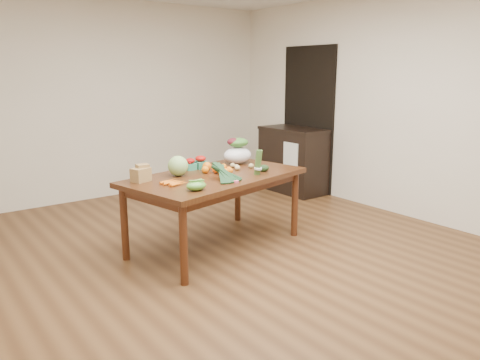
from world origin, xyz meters
TOP-DOWN VIEW (x-y plane):
  - floor at (0.00, 0.00)m, footprint 6.00×6.00m
  - room_walls at (0.00, 0.00)m, footprint 5.02×6.02m
  - dining_table at (0.04, 0.43)m, footprint 1.92×1.32m
  - doorway_dark at (2.48, 1.60)m, footprint 0.02×1.00m
  - cabinet at (2.22, 1.63)m, footprint 0.52×1.02m
  - dish_towel at (1.96, 1.40)m, footprint 0.02×0.28m
  - paper_bag at (-0.67, 0.59)m, footprint 0.25×0.22m
  - cabbage at (-0.28, 0.60)m, footprint 0.20×0.20m
  - strawberry_basket_a at (-0.04, 0.78)m, footprint 0.12×0.12m
  - strawberry_basket_b at (0.09, 0.77)m, footprint 0.14×0.14m
  - orange_a at (-0.00, 0.54)m, footprint 0.07×0.07m
  - orange_b at (0.08, 0.63)m, footprint 0.09×0.09m
  - orange_c at (0.08, 0.48)m, footprint 0.08×0.08m
  - mandarin_cluster at (0.14, 0.43)m, footprint 0.21×0.21m
  - carrots at (-0.47, 0.34)m, footprint 0.26×0.26m
  - snap_pea_bag at (-0.44, 0.01)m, footprint 0.18×0.14m
  - kale_bunch at (-0.02, 0.13)m, footprint 0.40×0.46m
  - asparagus_bundle at (0.37, 0.17)m, footprint 0.10×0.13m
  - potato_a at (0.34, 0.47)m, footprint 0.06×0.05m
  - potato_b at (0.36, 0.49)m, footprint 0.05×0.05m
  - potato_c at (0.39, 0.56)m, footprint 0.05×0.04m
  - potato_d at (0.38, 0.61)m, footprint 0.06×0.05m
  - potato_e at (0.51, 0.46)m, footprint 0.06×0.05m
  - avocado_a at (0.50, 0.25)m, footprint 0.09×0.11m
  - avocado_b at (0.53, 0.27)m, footprint 0.09×0.12m
  - salad_bag at (0.55, 0.75)m, footprint 0.38×0.31m

SIDE VIEW (x-z plane):
  - floor at x=0.00m, z-range 0.00..0.00m
  - dining_table at x=0.04m, z-range 0.00..0.75m
  - cabinet at x=2.22m, z-range 0.00..0.94m
  - dish_towel at x=1.96m, z-range 0.33..0.78m
  - carrots at x=-0.47m, z-range 0.75..0.78m
  - potato_c at x=0.39m, z-range 0.75..0.79m
  - potato_b at x=0.36m, z-range 0.75..0.80m
  - potato_d at x=0.38m, z-range 0.75..0.80m
  - potato_a at x=0.34m, z-range 0.75..0.80m
  - potato_e at x=0.51m, z-range 0.75..0.80m
  - avocado_a at x=0.50m, z-range 0.75..0.81m
  - avocado_b at x=0.53m, z-range 0.75..0.82m
  - orange_a at x=0.00m, z-range 0.75..0.82m
  - orange_c at x=0.08m, z-range 0.75..0.83m
  - snap_pea_bag at x=-0.44m, z-range 0.75..0.83m
  - orange_b at x=0.08m, z-range 0.75..0.84m
  - strawberry_basket_a at x=-0.04m, z-range 0.75..0.85m
  - mandarin_cluster at x=0.14m, z-range 0.75..0.85m
  - strawberry_basket_b at x=0.09m, z-range 0.75..0.86m
  - paper_bag at x=-0.67m, z-range 0.75..0.91m
  - kale_bunch at x=-0.02m, z-range 0.75..0.91m
  - cabbage at x=-0.28m, z-range 0.75..0.95m
  - asparagus_bundle at x=0.37m, z-range 0.75..1.00m
  - salad_bag at x=0.55m, z-range 0.75..1.01m
  - doorway_dark at x=2.48m, z-range 0.00..2.10m
  - room_walls at x=0.00m, z-range 0.00..2.70m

